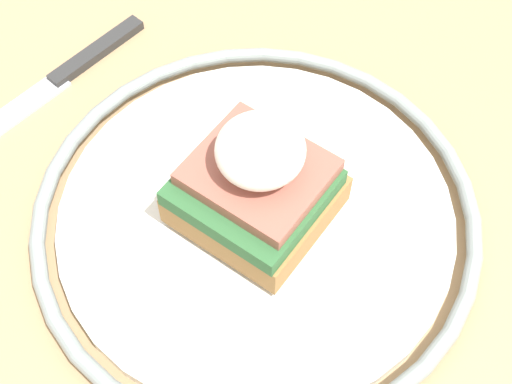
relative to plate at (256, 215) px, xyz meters
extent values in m
cube|color=tan|center=(-0.04, -0.03, -0.02)|extent=(1.12, 0.88, 0.03)
cylinder|color=tan|center=(0.46, -0.41, -0.39)|extent=(0.06, 0.06, 0.71)
cylinder|color=silver|center=(0.00, 0.00, 0.00)|extent=(0.25, 0.25, 0.01)
torus|color=gray|center=(0.00, 0.00, 0.00)|extent=(0.28, 0.28, 0.01)
cube|color=#9E703D|center=(0.00, 0.00, 0.02)|extent=(0.09, 0.08, 0.02)
cube|color=#2D6033|center=(0.00, 0.00, 0.04)|extent=(0.08, 0.08, 0.01)
cube|color=#9E5647|center=(0.00, 0.00, 0.05)|extent=(0.08, 0.07, 0.01)
ellipsoid|color=white|center=(0.00, 0.00, 0.07)|extent=(0.05, 0.05, 0.03)
cube|color=#2D2D2D|center=(0.18, -0.05, 0.00)|extent=(0.02, 0.09, 0.01)
cube|color=silver|center=(0.19, 0.04, -0.01)|extent=(0.03, 0.11, 0.00)
camera|label=1|loc=(-0.13, 0.19, 0.39)|focal=50.00mm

